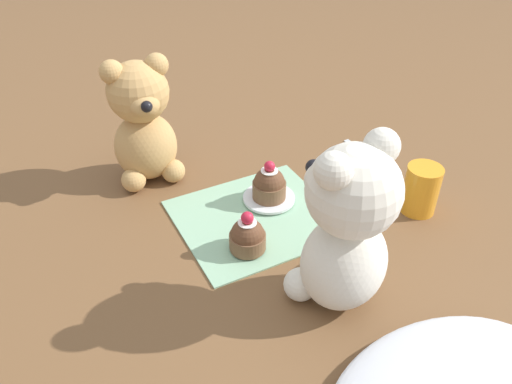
{
  "coord_description": "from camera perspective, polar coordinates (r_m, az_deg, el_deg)",
  "views": [
    {
      "loc": [
        0.31,
        0.59,
        0.54
      ],
      "look_at": [
        0.0,
        0.0,
        0.06
      ],
      "focal_mm": 35.0,
      "sensor_mm": 36.0,
      "label": 1
    }
  ],
  "objects": [
    {
      "name": "teddy_bear_cream",
      "position": [
        0.65,
        10.26,
        -4.09
      ],
      "size": [
        0.14,
        0.14,
        0.26
      ],
      "rotation": [
        0.0,
        0.0,
        0.21
      ],
      "color": "silver",
      "rests_on": "ground_plane"
    },
    {
      "name": "ground_plane",
      "position": [
        0.86,
        0.0,
        -3.01
      ],
      "size": [
        4.0,
        4.0,
        0.0
      ],
      "primitive_type": "plane",
      "color": "brown"
    },
    {
      "name": "teaspoon",
      "position": [
        1.06,
        12.42,
        4.34
      ],
      "size": [
        0.02,
        0.13,
        0.01
      ],
      "primitive_type": "cube",
      "rotation": [
        0.0,
        0.0,
        1.61
      ],
      "color": "silver",
      "rests_on": "ground_plane"
    },
    {
      "name": "knitted_placemat",
      "position": [
        0.86,
        0.0,
        -2.86
      ],
      "size": [
        0.26,
        0.24,
        0.01
      ],
      "primitive_type": "cube",
      "color": "#8EBC99",
      "rests_on": "ground_plane"
    },
    {
      "name": "juice_glass",
      "position": [
        0.9,
        18.35,
        0.28
      ],
      "size": [
        0.06,
        0.06,
        0.09
      ],
      "primitive_type": "cylinder",
      "color": "orange",
      "rests_on": "ground_plane"
    },
    {
      "name": "cupcake_near_tan_bear",
      "position": [
        0.88,
        1.52,
        0.81
      ],
      "size": [
        0.06,
        0.06,
        0.07
      ],
      "color": "brown",
      "rests_on": "saucer_plate"
    },
    {
      "name": "cupcake_near_cream_bear",
      "position": [
        0.78,
        -0.98,
        -5.1
      ],
      "size": [
        0.06,
        0.06,
        0.07
      ],
      "color": "brown",
      "rests_on": "knitted_placemat"
    },
    {
      "name": "saucer_plate",
      "position": [
        0.89,
        1.49,
        -0.67
      ],
      "size": [
        0.09,
        0.09,
        0.01
      ],
      "primitive_type": "cylinder",
      "color": "silver",
      "rests_on": "knitted_placemat"
    },
    {
      "name": "teddy_bear_tan",
      "position": [
        0.93,
        -12.81,
        7.72
      ],
      "size": [
        0.12,
        0.13,
        0.24
      ],
      "rotation": [
        0.0,
        0.0,
        3.08
      ],
      "color": "tan",
      "rests_on": "ground_plane"
    }
  ]
}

